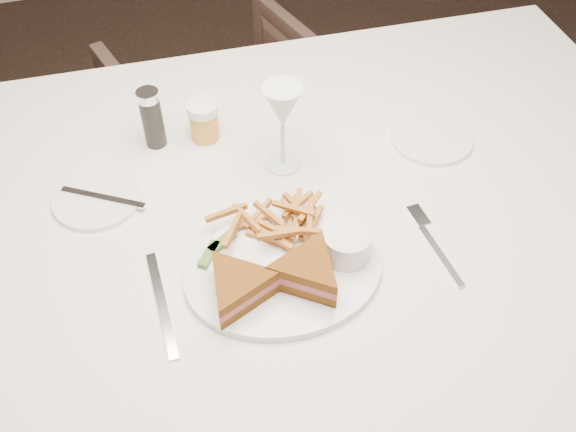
% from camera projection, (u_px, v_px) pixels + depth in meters
% --- Properties ---
extents(table, '(1.64, 1.14, 0.75)m').
position_uv_depth(table, '(281.00, 331.00, 1.40)').
color(table, silver).
rests_on(table, ground).
extents(chair_far, '(0.72, 0.69, 0.61)m').
position_uv_depth(chair_far, '(230.00, 124.00, 1.98)').
color(chair_far, '#44312A').
rests_on(chair_far, ground).
extents(table_setting, '(0.80, 0.61, 0.18)m').
position_uv_depth(table_setting, '(272.00, 218.00, 1.06)').
color(table_setting, white).
rests_on(table_setting, table).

